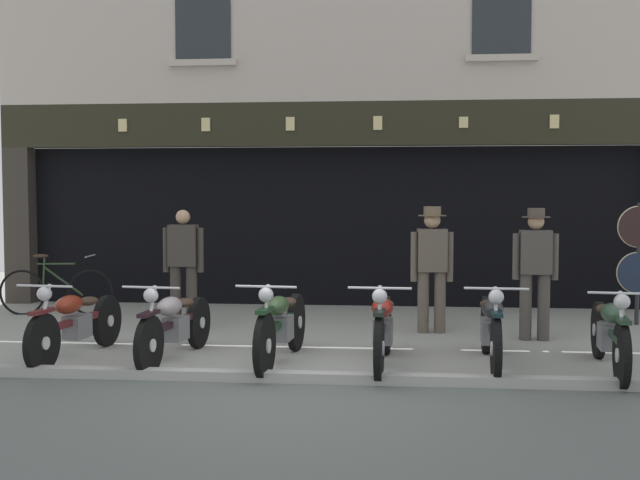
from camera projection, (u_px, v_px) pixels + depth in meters
name	position (u px, v px, depth m)	size (l,w,h in m)	color
ground	(278.00, 418.00, 6.40)	(23.00, 22.00, 0.18)	gray
shop_facade	(341.00, 202.00, 14.26)	(11.30, 4.42, 6.14)	black
motorcycle_far_left	(76.00, 322.00, 8.51)	(0.62, 2.03, 0.90)	black
motorcycle_left	(175.00, 323.00, 8.40)	(0.62, 2.01, 0.89)	black
motorcycle_center_left	(281.00, 324.00, 8.24)	(0.62, 2.11, 0.93)	black
motorcycle_center	(383.00, 327.00, 8.09)	(0.62, 2.01, 0.93)	black
motorcycle_center_right	(491.00, 326.00, 8.11)	(0.62, 2.05, 0.92)	black
motorcycle_right	(610.00, 332.00, 7.84)	(0.62, 2.02, 0.91)	black
salesman_left	(183.00, 263.00, 10.43)	(0.56, 0.25, 1.62)	#38332D
shopkeeper_center	(432.00, 262.00, 10.08)	(0.56, 0.37, 1.67)	brown
salesman_right	(535.00, 267.00, 9.56)	(0.56, 0.34, 1.65)	#47423D
tyre_sign_pole	(638.00, 252.00, 10.69)	(0.59, 0.06, 1.71)	#232328
advert_board_near	(205.00, 199.00, 12.84)	(0.70, 0.03, 1.05)	silver
leaning_bicycle	(56.00, 290.00, 11.65)	(1.74, 0.50, 0.94)	black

